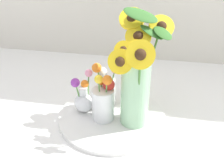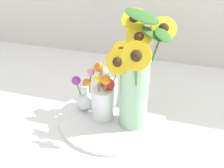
% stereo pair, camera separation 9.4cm
% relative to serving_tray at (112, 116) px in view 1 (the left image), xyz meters
% --- Properties ---
extents(ground_plane, '(6.00, 6.00, 0.00)m').
position_rel_serving_tray_xyz_m(ground_plane, '(0.03, -0.03, -0.01)').
color(ground_plane, white).
extents(serving_tray, '(0.41, 0.41, 0.02)m').
position_rel_serving_tray_xyz_m(serving_tray, '(0.00, 0.00, 0.00)').
color(serving_tray, white).
rests_on(serving_tray, ground_plane).
extents(mason_jar_sunflowers, '(0.22, 0.24, 0.41)m').
position_rel_serving_tray_xyz_m(mason_jar_sunflowers, '(0.09, -0.01, 0.19)').
color(mason_jar_sunflowers, '#99CC9E').
rests_on(mason_jar_sunflowers, serving_tray).
extents(vase_small_center, '(0.08, 0.08, 0.20)m').
position_rel_serving_tray_xyz_m(vase_small_center, '(-0.03, -0.02, 0.09)').
color(vase_small_center, white).
rests_on(vase_small_center, serving_tray).
extents(vase_bulb_right, '(0.08, 0.09, 0.17)m').
position_rel_serving_tray_xyz_m(vase_bulb_right, '(-0.11, 0.01, 0.07)').
color(vase_bulb_right, white).
rests_on(vase_bulb_right, serving_tray).
extents(vase_small_back, '(0.10, 0.08, 0.19)m').
position_rel_serving_tray_xyz_m(vase_small_back, '(-0.04, 0.07, 0.08)').
color(vase_small_back, white).
rests_on(vase_small_back, serving_tray).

